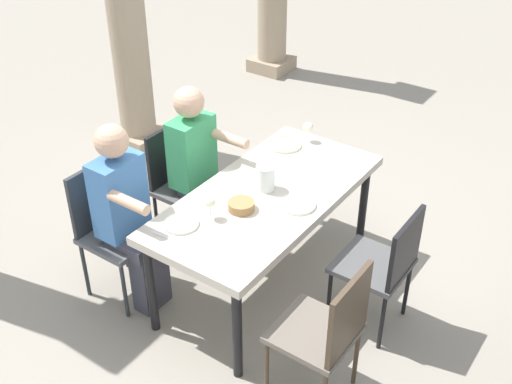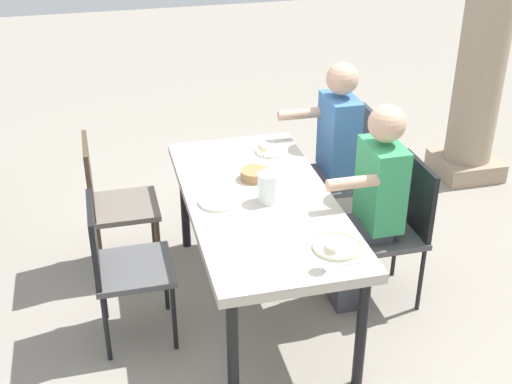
{
  "view_description": "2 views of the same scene",
  "coord_description": "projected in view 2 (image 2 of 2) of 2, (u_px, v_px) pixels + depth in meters",
  "views": [
    {
      "loc": [
        -2.92,
        -1.97,
        3.11
      ],
      "look_at": [
        -0.09,
        0.03,
        0.82
      ],
      "focal_mm": 44.81,
      "sensor_mm": 36.0,
      "label": 1
    },
    {
      "loc": [
        3.36,
        -0.86,
        2.71
      ],
      "look_at": [
        0.08,
        -0.04,
        0.86
      ],
      "focal_mm": 47.94,
      "sensor_mm": 36.0,
      "label": 2
    }
  ],
  "objects": [
    {
      "name": "ground_plane",
      "position": [
        260.0,
        305.0,
        4.34
      ],
      "size": [
        16.0,
        16.0,
        0.0
      ],
      "primitive_type": "plane",
      "color": "gray"
    },
    {
      "name": "dining_table",
      "position": [
        260.0,
        209.0,
        4.0
      ],
      "size": [
        1.76,
        0.84,
        0.77
      ],
      "color": "beige",
      "rests_on": "ground"
    },
    {
      "name": "chair_west_north",
      "position": [
        354.0,
        169.0,
        4.8
      ],
      "size": [
        0.44,
        0.44,
        0.96
      ],
      "color": "#5B5E61",
      "rests_on": "ground"
    },
    {
      "name": "chair_west_south",
      "position": [
        110.0,
        198.0,
        4.45
      ],
      "size": [
        0.44,
        0.44,
        0.95
      ],
      "color": "#6A6158",
      "rests_on": "ground"
    },
    {
      "name": "chair_mid_north",
      "position": [
        397.0,
        222.0,
        4.19
      ],
      "size": [
        0.44,
        0.44,
        0.93
      ],
      "color": "#4F4F50",
      "rests_on": "ground"
    },
    {
      "name": "chair_mid_south",
      "position": [
        119.0,
        262.0,
        3.84
      ],
      "size": [
        0.44,
        0.44,
        0.9
      ],
      "color": "#4F4F50",
      "rests_on": "ground"
    },
    {
      "name": "diner_woman_green",
      "position": [
        329.0,
        150.0,
        4.68
      ],
      "size": [
        0.35,
        0.5,
        1.34
      ],
      "color": "#3F3F4C",
      "rests_on": "ground"
    },
    {
      "name": "diner_man_white",
      "position": [
        370.0,
        202.0,
        4.06
      ],
      "size": [
        0.34,
        0.5,
        1.32
      ],
      "color": "#3F3F4C",
      "rests_on": "ground"
    },
    {
      "name": "stone_column_near",
      "position": [
        490.0,
        9.0,
        5.28
      ],
      "size": [
        0.51,
        0.51,
        2.9
      ],
      "color": "tan",
      "rests_on": "ground"
    },
    {
      "name": "plate_0",
      "position": [
        272.0,
        151.0,
        4.52
      ],
      "size": [
        0.22,
        0.22,
        0.02
      ],
      "color": "white",
      "rests_on": "dining_table"
    },
    {
      "name": "wine_glass_0",
      "position": [
        263.0,
        148.0,
        4.31
      ],
      "size": [
        0.08,
        0.08,
        0.16
      ],
      "color": "white",
      "rests_on": "dining_table"
    },
    {
      "name": "fork_0",
      "position": [
        266.0,
        143.0,
        4.65
      ],
      "size": [
        0.04,
        0.17,
        0.01
      ],
      "primitive_type": "cube",
      "rotation": [
        0.0,
        0.0,
        0.12
      ],
      "color": "silver",
      "rests_on": "dining_table"
    },
    {
      "name": "spoon_0",
      "position": [
        278.0,
        161.0,
        4.4
      ],
      "size": [
        0.02,
        0.17,
        0.01
      ],
      "primitive_type": "cube",
      "rotation": [
        0.0,
        0.0,
        -0.01
      ],
      "color": "silver",
      "rests_on": "dining_table"
    },
    {
      "name": "plate_1",
      "position": [
        219.0,
        202.0,
        3.92
      ],
      "size": [
        0.24,
        0.24,
        0.02
      ],
      "color": "white",
      "rests_on": "dining_table"
    },
    {
      "name": "fork_1",
      "position": [
        214.0,
        191.0,
        4.05
      ],
      "size": [
        0.04,
        0.17,
        0.01
      ],
      "primitive_type": "cube",
      "rotation": [
        0.0,
        0.0,
        -0.11
      ],
      "color": "silver",
      "rests_on": "dining_table"
    },
    {
      "name": "spoon_1",
      "position": [
        224.0,
        215.0,
        3.8
      ],
      "size": [
        0.03,
        0.17,
        0.01
      ],
      "primitive_type": "cube",
      "rotation": [
        0.0,
        0.0,
        0.07
      ],
      "color": "silver",
      "rests_on": "dining_table"
    },
    {
      "name": "plate_2",
      "position": [
        337.0,
        247.0,
        3.5
      ],
      "size": [
        0.26,
        0.26,
        0.02
      ],
      "color": "silver",
      "rests_on": "dining_table"
    },
    {
      "name": "wine_glass_2",
      "position": [
        330.0,
        250.0,
        3.3
      ],
      "size": [
        0.08,
        0.08,
        0.15
      ],
      "color": "white",
      "rests_on": "dining_table"
    },
    {
      "name": "fork_2",
      "position": [
        327.0,
        233.0,
        3.63
      ],
      "size": [
        0.02,
        0.17,
        0.01
      ],
      "primitive_type": "cube",
      "rotation": [
        0.0,
        0.0,
        0.02
      ],
      "color": "silver",
      "rests_on": "dining_table"
    },
    {
      "name": "spoon_2",
      "position": [
        347.0,
        264.0,
        3.38
      ],
      "size": [
        0.02,
        0.17,
        0.01
      ],
      "primitive_type": "cube",
      "rotation": [
        0.0,
        0.0,
        0.0
      ],
      "color": "silver",
      "rests_on": "dining_table"
    },
    {
      "name": "water_pitcher",
      "position": [
        268.0,
        189.0,
        3.91
      ],
      "size": [
        0.13,
        0.13,
        0.18
      ],
      "color": "white",
      "rests_on": "dining_table"
    },
    {
      "name": "bread_basket",
      "position": [
        254.0,
        175.0,
        4.18
      ],
      "size": [
        0.17,
        0.17,
        0.06
      ],
      "primitive_type": "cylinder",
      "color": "#9E7547",
      "rests_on": "dining_table"
    }
  ]
}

